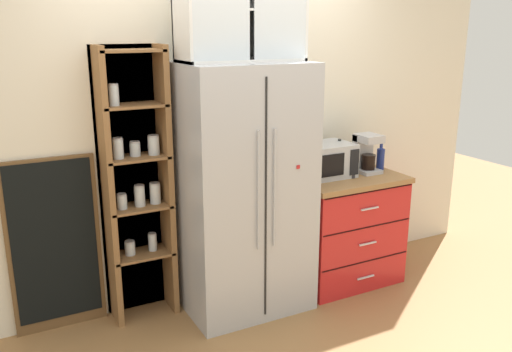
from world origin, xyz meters
TOP-DOWN VIEW (x-y plane):
  - ground_plane at (0.00, 0.00)m, footprint 10.63×10.63m
  - wall_back_cream at (0.00, 0.40)m, footprint 4.93×0.10m
  - refrigerator at (0.00, 0.02)m, footprint 0.88×0.67m
  - pantry_shelf_column at (-0.70, 0.29)m, footprint 0.48×0.27m
  - counter_cabinet at (0.90, 0.04)m, footprint 0.87×0.66m
  - microwave at (0.73, 0.09)m, footprint 0.44×0.33m
  - coffee_maker at (1.11, 0.04)m, footprint 0.17×0.20m
  - mug_charcoal at (0.90, -0.04)m, footprint 0.11×0.07m
  - bottle_cobalt at (1.26, 0.05)m, footprint 0.06×0.06m
  - bottle_green at (0.90, 0.12)m, footprint 0.06×0.06m
  - upper_cabinet at (0.00, 0.07)m, footprint 0.85×0.32m
  - chalkboard_menu at (-1.27, 0.33)m, footprint 0.60×0.04m

SIDE VIEW (x-z plane):
  - ground_plane at x=0.00m, z-range 0.00..0.00m
  - counter_cabinet at x=0.90m, z-range 0.00..0.89m
  - chalkboard_menu at x=-1.27m, z-range 0.00..1.21m
  - refrigerator at x=0.00m, z-range 0.00..1.79m
  - mug_charcoal at x=0.90m, z-range 0.89..0.97m
  - pantry_shelf_column at x=-0.70m, z-range 0.03..1.94m
  - bottle_cobalt at x=1.26m, z-range 0.87..1.12m
  - bottle_green at x=0.90m, z-range 0.87..1.14m
  - microwave at x=0.73m, z-range 0.89..1.15m
  - coffee_maker at x=1.11m, z-range 0.89..1.20m
  - wall_back_cream at x=0.00m, z-range 0.00..2.55m
  - upper_cabinet at x=0.00m, z-range 1.79..2.46m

